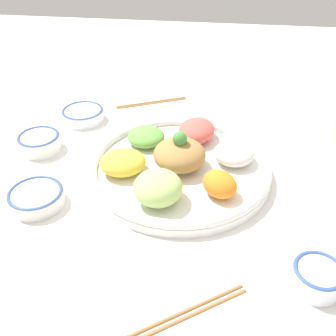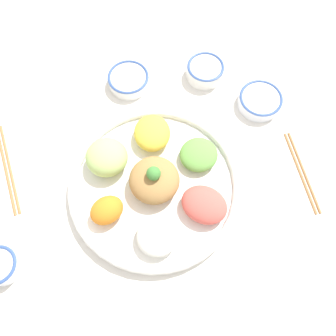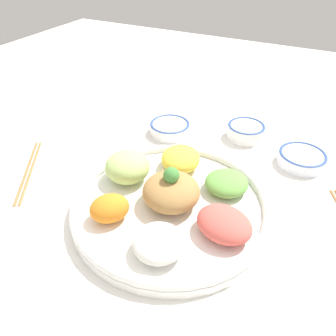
{
  "view_description": "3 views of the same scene",
  "coord_description": "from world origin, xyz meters",
  "px_view_note": "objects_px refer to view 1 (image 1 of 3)",
  "views": [
    {
      "loc": [
        0.11,
        -0.68,
        0.52
      ],
      "look_at": [
        0.02,
        -0.01,
        0.03
      ],
      "focal_mm": 42.0,
      "sensor_mm": 36.0,
      "label": 1
    },
    {
      "loc": [
        0.28,
        0.11,
        0.73
      ],
      "look_at": [
        -0.0,
        0.04,
        0.04
      ],
      "focal_mm": 35.0,
      "sensor_mm": 36.0,
      "label": 2
    },
    {
      "loc": [
        0.47,
        0.23,
        0.47
      ],
      "look_at": [
        -0.0,
        -0.01,
        0.07
      ],
      "focal_mm": 35.0,
      "sensor_mm": 36.0,
      "label": 3
    }
  ],
  "objects_px": {
    "sauce_bowl_dark": "(83,114)",
    "chopsticks_pair_far": "(152,102)",
    "salad_platter": "(178,164)",
    "chopsticks_pair_near": "(176,318)",
    "rice_bowl_plain": "(39,142)",
    "rice_bowl_blue": "(36,197)",
    "sauce_bowl_red": "(317,277)"
  },
  "relations": [
    {
      "from": "sauce_bowl_dark",
      "to": "chopsticks_pair_far",
      "type": "xyz_separation_m",
      "value": [
        0.17,
        0.13,
        -0.01
      ]
    },
    {
      "from": "salad_platter",
      "to": "chopsticks_pair_near",
      "type": "xyz_separation_m",
      "value": [
        0.04,
        -0.36,
        -0.02
      ]
    },
    {
      "from": "sauce_bowl_dark",
      "to": "salad_platter",
      "type": "bearing_deg",
      "value": -36.65
    },
    {
      "from": "rice_bowl_plain",
      "to": "chopsticks_pair_far",
      "type": "bearing_deg",
      "value": 51.31
    },
    {
      "from": "salad_platter",
      "to": "rice_bowl_plain",
      "type": "relative_size",
      "value": 4.04
    },
    {
      "from": "sauce_bowl_dark",
      "to": "chopsticks_pair_near",
      "type": "height_order",
      "value": "sauce_bowl_dark"
    },
    {
      "from": "rice_bowl_blue",
      "to": "rice_bowl_plain",
      "type": "height_order",
      "value": "rice_bowl_plain"
    },
    {
      "from": "sauce_bowl_red",
      "to": "sauce_bowl_dark",
      "type": "relative_size",
      "value": 0.73
    },
    {
      "from": "rice_bowl_blue",
      "to": "rice_bowl_plain",
      "type": "distance_m",
      "value": 0.21
    },
    {
      "from": "rice_bowl_plain",
      "to": "chopsticks_pair_near",
      "type": "relative_size",
      "value": 0.46
    },
    {
      "from": "sauce_bowl_dark",
      "to": "rice_bowl_plain",
      "type": "relative_size",
      "value": 1.13
    },
    {
      "from": "sauce_bowl_red",
      "to": "chopsticks_pair_near",
      "type": "xyz_separation_m",
      "value": [
        -0.21,
        -0.09,
        -0.02
      ]
    },
    {
      "from": "chopsticks_pair_near",
      "to": "rice_bowl_plain",
      "type": "bearing_deg",
      "value": 98.21
    },
    {
      "from": "sauce_bowl_red",
      "to": "rice_bowl_plain",
      "type": "distance_m",
      "value": 0.67
    },
    {
      "from": "sauce_bowl_dark",
      "to": "chopsticks_pair_near",
      "type": "xyz_separation_m",
      "value": [
        0.32,
        -0.57,
        -0.01
      ]
    },
    {
      "from": "rice_bowl_plain",
      "to": "chopsticks_pair_near",
      "type": "distance_m",
      "value": 0.56
    },
    {
      "from": "salad_platter",
      "to": "chopsticks_pair_near",
      "type": "bearing_deg",
      "value": -84.23
    },
    {
      "from": "sauce_bowl_red",
      "to": "rice_bowl_plain",
      "type": "relative_size",
      "value": 0.82
    },
    {
      "from": "rice_bowl_blue",
      "to": "chopsticks_pair_near",
      "type": "height_order",
      "value": "rice_bowl_blue"
    },
    {
      "from": "salad_platter",
      "to": "chopsticks_pair_near",
      "type": "height_order",
      "value": "salad_platter"
    },
    {
      "from": "salad_platter",
      "to": "chopsticks_pair_far",
      "type": "xyz_separation_m",
      "value": [
        -0.12,
        0.34,
        -0.02
      ]
    },
    {
      "from": "salad_platter",
      "to": "rice_bowl_plain",
      "type": "xyz_separation_m",
      "value": [
        -0.34,
        0.06,
        -0.0
      ]
    },
    {
      "from": "salad_platter",
      "to": "chopsticks_pair_far",
      "type": "bearing_deg",
      "value": 109.05
    },
    {
      "from": "rice_bowl_plain",
      "to": "chopsticks_pair_near",
      "type": "height_order",
      "value": "rice_bowl_plain"
    },
    {
      "from": "chopsticks_pair_far",
      "to": "rice_bowl_plain",
      "type": "bearing_deg",
      "value": 26.22
    },
    {
      "from": "chopsticks_pair_near",
      "to": "chopsticks_pair_far",
      "type": "relative_size",
      "value": 1.06
    },
    {
      "from": "salad_platter",
      "to": "sauce_bowl_red",
      "type": "bearing_deg",
      "value": -47.11
    },
    {
      "from": "salad_platter",
      "to": "sauce_bowl_red",
      "type": "height_order",
      "value": "salad_platter"
    },
    {
      "from": "rice_bowl_plain",
      "to": "rice_bowl_blue",
      "type": "bearing_deg",
      "value": -69.44
    },
    {
      "from": "salad_platter",
      "to": "sauce_bowl_dark",
      "type": "xyz_separation_m",
      "value": [
        -0.28,
        0.21,
        -0.01
      ]
    },
    {
      "from": "rice_bowl_blue",
      "to": "chopsticks_pair_far",
      "type": "xyz_separation_m",
      "value": [
        0.15,
        0.47,
        -0.01
      ]
    },
    {
      "from": "rice_bowl_plain",
      "to": "salad_platter",
      "type": "bearing_deg",
      "value": -9.18
    }
  ]
}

